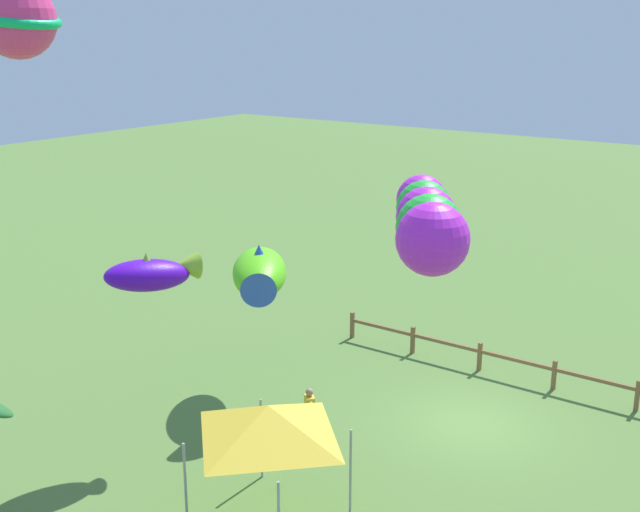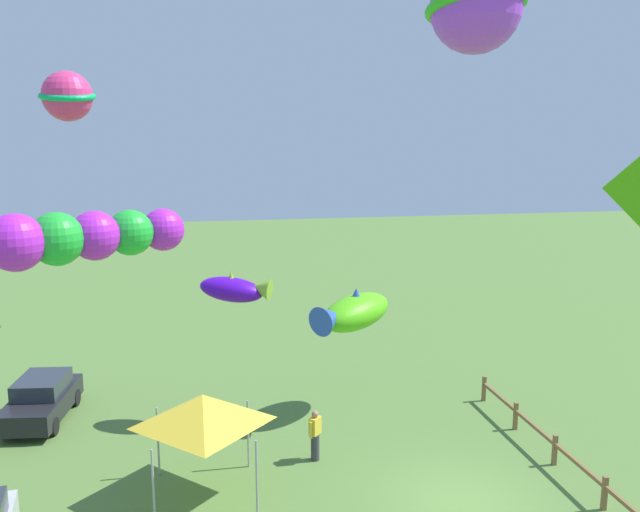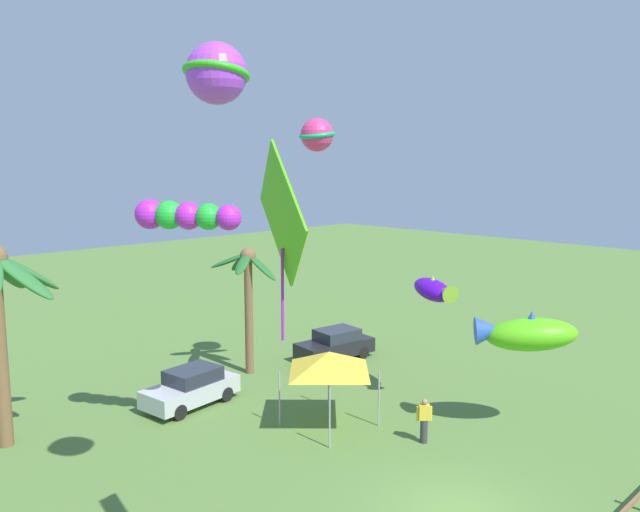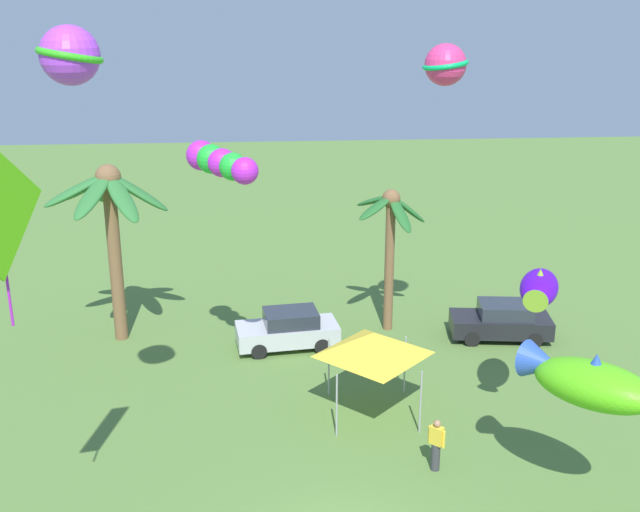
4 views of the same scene
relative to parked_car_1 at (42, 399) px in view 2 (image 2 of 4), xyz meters
The scene contains 10 objects.
ground_plane 14.49m from the parked_car_1, 122.31° to the right, with size 120.00×120.00×0.00m, color #567A38.
rail_fence 17.50m from the parked_car_1, 115.62° to the right, with size 12.41×0.12×0.95m.
parked_car_1 is the anchor object (origin of this frame).
spectator_0 9.94m from the parked_car_1, 117.95° to the right, with size 0.43×0.43×1.59m.
festival_tent 8.28m from the parked_car_1, 137.71° to the right, with size 2.86×2.86×2.85m.
kite_ball_1 19.83m from the parked_car_1, 145.18° to the right, with size 1.86×1.86×1.34m.
kite_fish_2 7.85m from the parked_car_1, 100.65° to the right, with size 1.96×2.70×1.11m.
kite_fish_3 11.20m from the parked_car_1, 97.48° to the right, with size 3.31×3.64×1.55m.
kite_tube_4 13.39m from the parked_car_1, 162.14° to the right, with size 2.35×3.26×0.99m.
kite_ball_5 10.80m from the parked_car_1, 147.81° to the right, with size 1.63×1.62×1.38m.
Camera 2 is at (-15.26, 6.88, 9.82)m, focal length 37.01 mm.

